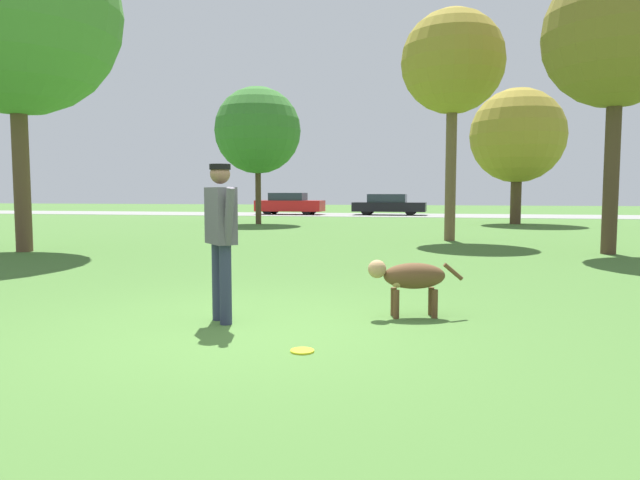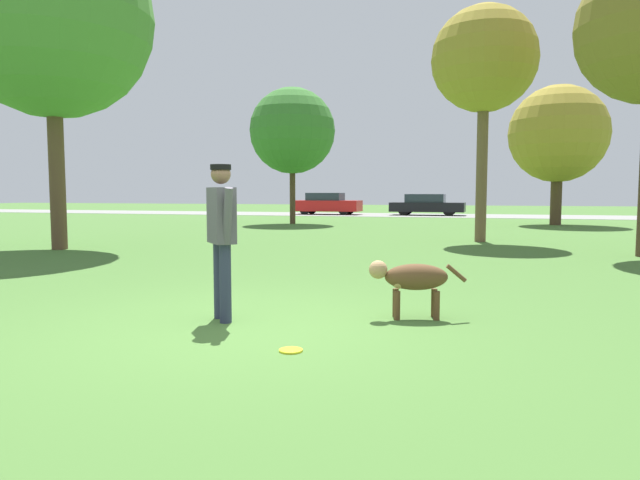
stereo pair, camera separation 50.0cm
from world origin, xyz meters
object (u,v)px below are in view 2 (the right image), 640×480
at_px(dog, 411,278).
at_px(tree_far_left, 292,131).
at_px(person, 222,228).
at_px(parked_car_red, 327,204).
at_px(frisbee, 291,350).
at_px(tree_mid_center, 484,61).
at_px(parked_car_black, 427,205).
at_px(tree_far_right, 558,134).
at_px(tree_near_left, 51,17).

height_order(dog, tree_far_left, tree_far_left).
height_order(person, parked_car_red, person).
xyz_separation_m(frisbee, tree_mid_center, (1.54, 12.44, 5.16)).
xyz_separation_m(person, parked_car_black, (-0.71, 30.45, -0.38)).
bearing_deg(dog, tree_far_right, -115.04).
height_order(tree_far_right, tree_mid_center, tree_mid_center).
bearing_deg(dog, frisbee, 47.82).
height_order(tree_far_left, parked_car_black, tree_far_left).
bearing_deg(parked_car_black, tree_far_right, -52.74).
relative_size(frisbee, parked_car_black, 0.05).
relative_size(person, tree_mid_center, 0.26).
xyz_separation_m(frisbee, tree_far_right, (4.66, 22.32, 3.96)).
bearing_deg(frisbee, tree_far_right, 78.21).
distance_m(tree_far_right, parked_car_red, 15.93).
height_order(person, parked_car_black, person).
distance_m(dog, tree_far_right, 21.29).
distance_m(tree_mid_center, tree_near_left, 11.49).
bearing_deg(parked_car_red, dog, -71.24).
distance_m(frisbee, parked_car_red, 32.14).
height_order(tree_far_right, parked_car_black, tree_far_right).
xyz_separation_m(person, dog, (2.01, 0.69, -0.58)).
bearing_deg(tree_far_left, person, -73.37).
distance_m(frisbee, tree_far_right, 23.15).
relative_size(frisbee, tree_far_right, 0.04).
bearing_deg(tree_far_right, tree_far_left, -168.37).
relative_size(person, frisbee, 8.04).
relative_size(dog, frisbee, 5.10).
bearing_deg(tree_near_left, person, -39.49).
distance_m(person, dog, 2.21).
bearing_deg(person, tree_mid_center, 125.83).
bearing_deg(tree_far_right, parked_car_red, 145.95).
bearing_deg(tree_far_left, frisbee, -71.15).
relative_size(tree_mid_center, parked_car_red, 1.53).
distance_m(dog, frisbee, 1.93).
relative_size(person, tree_far_left, 0.28).
distance_m(dog, tree_near_left, 12.18).
relative_size(tree_far_right, tree_mid_center, 0.91).
xyz_separation_m(person, tree_far_left, (-5.67, 18.98, 3.17)).
xyz_separation_m(tree_far_left, parked_car_black, (4.96, 11.46, -3.55)).
relative_size(person, tree_far_right, 0.28).
height_order(frisbee, tree_far_left, tree_far_left).
bearing_deg(tree_far_right, tree_mid_center, -107.53).
relative_size(tree_near_left, parked_car_red, 1.86).
distance_m(dog, tree_mid_center, 11.78).
relative_size(tree_far_left, tree_near_left, 0.75).
bearing_deg(parked_car_red, tree_near_left, -89.44).
xyz_separation_m(dog, tree_far_right, (3.79, 20.66, 3.51)).
height_order(tree_near_left, parked_car_black, tree_near_left).
height_order(tree_far_left, parked_car_red, tree_far_left).
bearing_deg(tree_far_left, tree_mid_center, -41.98).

